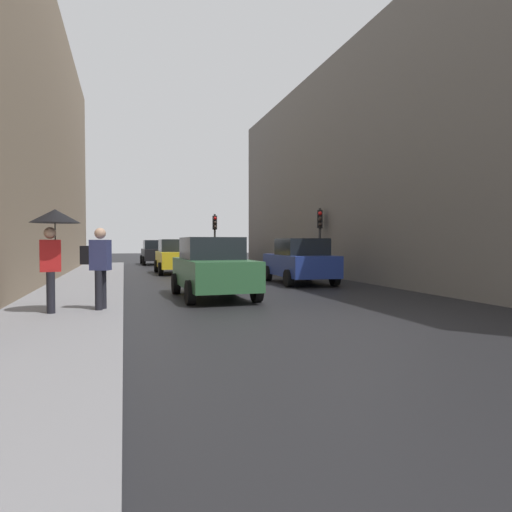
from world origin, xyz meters
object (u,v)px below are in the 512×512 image
object	(u,v)px
car_dark_suv	(155,252)
car_blue_van	(300,261)
traffic_light_mid_street	(320,229)
car_green_estate	(213,267)
pedestrian_with_umbrella	(54,231)
car_silver_hatchback	(223,253)
car_yellow_taxi	(176,256)
car_red_sedan	(211,251)
pedestrian_with_grey_backpack	(98,263)
traffic_light_far_median	(215,231)

from	to	relation	value
car_dark_suv	car_blue_van	size ratio (longest dim) A/B	1.00
traffic_light_mid_street	car_dark_suv	world-z (taller)	traffic_light_mid_street
car_green_estate	pedestrian_with_umbrella	distance (m)	4.99
traffic_light_mid_street	car_dark_suv	size ratio (longest dim) A/B	0.76
traffic_light_mid_street	car_dark_suv	bearing A→B (deg)	115.22
pedestrian_with_umbrella	car_silver_hatchback	bearing A→B (deg)	68.86
car_dark_suv	pedestrian_with_umbrella	bearing A→B (deg)	-98.59
car_green_estate	car_silver_hatchback	world-z (taller)	same
car_silver_hatchback	car_yellow_taxi	distance (m)	7.73
car_green_estate	car_blue_van	world-z (taller)	same
car_silver_hatchback	car_yellow_taxi	bearing A→B (deg)	-120.27
car_red_sedan	pedestrian_with_grey_backpack	xyz separation A→B (m)	(-7.25, -26.15, 0.29)
car_blue_van	car_dark_suv	bearing A→B (deg)	104.37
car_red_sedan	car_blue_van	size ratio (longest dim) A/B	0.99
car_blue_van	pedestrian_with_grey_backpack	bearing A→B (deg)	-138.69
car_red_sedan	car_dark_suv	bearing A→B (deg)	-149.98
traffic_light_mid_street	car_silver_hatchback	xyz separation A→B (m)	(-2.36, 10.75, -1.34)
car_red_sedan	pedestrian_with_grey_backpack	distance (m)	27.14
pedestrian_with_grey_backpack	traffic_light_far_median	bearing A→B (deg)	71.08
car_yellow_taxi	pedestrian_with_grey_backpack	size ratio (longest dim) A/B	2.38
car_dark_suv	car_blue_van	xyz separation A→B (m)	(4.42, -17.25, 0.00)
car_dark_suv	pedestrian_with_umbrella	world-z (taller)	pedestrian_with_umbrella
car_green_estate	pedestrian_with_grey_backpack	size ratio (longest dim) A/B	2.40
car_green_estate	pedestrian_with_grey_backpack	distance (m)	4.10
pedestrian_with_umbrella	pedestrian_with_grey_backpack	distance (m)	1.12
car_green_estate	car_red_sedan	size ratio (longest dim) A/B	1.01
traffic_light_far_median	car_blue_van	world-z (taller)	traffic_light_far_median
car_yellow_taxi	car_blue_van	xyz separation A→B (m)	(4.02, -7.20, 0.00)
car_red_sedan	car_green_estate	bearing A→B (deg)	-100.23
car_blue_van	car_yellow_taxi	bearing A→B (deg)	119.19
traffic_light_far_median	car_green_estate	bearing A→B (deg)	-101.16
traffic_light_mid_street	car_dark_suv	xyz separation A→B (m)	(-6.65, 14.12, -1.34)
traffic_light_far_median	car_silver_hatchback	size ratio (longest dim) A/B	0.78
pedestrian_with_grey_backpack	car_yellow_taxi	bearing A→B (deg)	76.96
traffic_light_far_median	car_blue_van	size ratio (longest dim) A/B	0.78
car_green_estate	car_red_sedan	distance (m)	23.78
pedestrian_with_grey_backpack	traffic_light_mid_street	bearing A→B (deg)	45.10
car_green_estate	car_silver_hatchback	bearing A→B (deg)	77.09
traffic_light_mid_street	car_red_sedan	size ratio (longest dim) A/B	0.76
traffic_light_mid_street	pedestrian_with_umbrella	world-z (taller)	traffic_light_mid_street
car_blue_van	pedestrian_with_umbrella	bearing A→B (deg)	-140.92
pedestrian_with_grey_backpack	car_silver_hatchback	bearing A→B (deg)	70.80
traffic_light_mid_street	car_yellow_taxi	xyz separation A→B (m)	(-6.26, 4.07, -1.34)
traffic_light_far_median	car_red_sedan	size ratio (longest dim) A/B	0.79
car_red_sedan	car_blue_van	distance (m)	19.87
car_red_sedan	car_silver_hatchback	size ratio (longest dim) A/B	0.99
car_red_sedan	car_silver_hatchback	world-z (taller)	same
car_silver_hatchback	car_green_estate	bearing A→B (deg)	-102.91
car_silver_hatchback	car_yellow_taxi	world-z (taller)	same
car_green_estate	car_silver_hatchback	distance (m)	17.86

